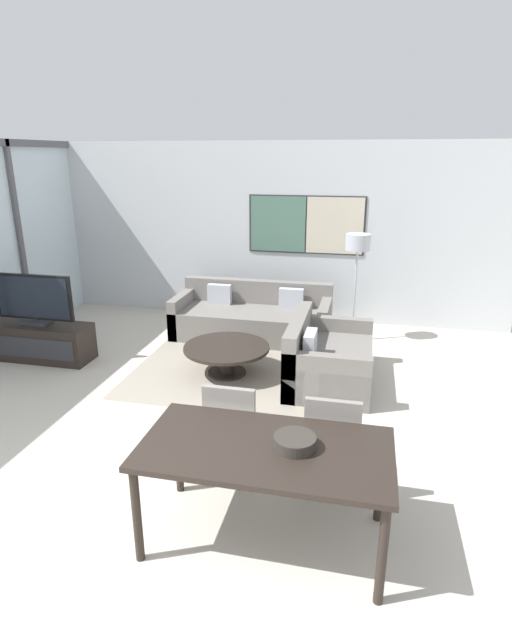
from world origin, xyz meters
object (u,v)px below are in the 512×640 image
floor_lamp (357,251)px  dining_chair_left (233,423)px  dining_table (266,456)px  fruit_bowl (295,441)px  television (34,300)px  sofa_side (324,360)px  coffee_table (227,353)px  tv_console (40,341)px  sofa_main (253,318)px  dining_chair_centre (333,437)px

floor_lamp → dining_chair_left: bearing=-103.6°
dining_table → fruit_bowl: size_ratio=5.90×
television → sofa_side: (3.73, 0.13, -0.55)m
coffee_table → fruit_bowl: bearing=-65.0°
tv_console → television: 0.57m
sofa_main → dining_table: size_ratio=1.36×
tv_console → sofa_side: (3.73, 0.13, 0.02)m
coffee_table → floor_lamp: 2.35m
sofa_side → floor_lamp: floor_lamp is taller
floor_lamp → dining_chair_centre: bearing=-90.5°
dining_chair_centre → tv_console: bearing=154.1°
dining_table → dining_chair_centre: (0.41, 0.64, -0.18)m
television → floor_lamp: floor_lamp is taller
television → dining_chair_centre: television is taller
tv_console → dining_chair_left: size_ratio=1.58×
television → fruit_bowl: 4.55m
coffee_table → fruit_bowl: 2.93m
sofa_side → fruit_bowl: 2.73m
tv_console → sofa_main: (2.55, 1.51, 0.02)m
television → sofa_main: television is taller
sofa_side → television: bearing=92.0°
television → sofa_main: bearing=30.7°
sofa_main → fruit_bowl: bearing=-73.3°
dining_chair_left → dining_chair_centre: (0.81, -0.03, 0.00)m
tv_console → coffee_table: tv_console is taller
television → dining_table: (3.57, -2.57, -0.14)m
television → dining_chair_centre: bearing=-25.9°
sofa_main → coffee_table: sofa_main is taller
coffee_table → fruit_bowl: size_ratio=3.70×
sofa_main → television: bearing=-149.3°
tv_console → dining_chair_centre: bearing=-25.9°
sofa_main → dining_chair_left: bearing=-79.7°
sofa_side → dining_chair_left: 2.12m
tv_console → fruit_bowl: 4.58m
fruit_bowl → sofa_main: bearing=106.7°
coffee_table → dining_chair_left: bearing=-72.5°
sofa_main → sofa_side: same height
sofa_main → coffee_table: size_ratio=2.17×
floor_lamp → coffee_table: bearing=-134.1°
dining_table → tv_console: bearing=144.3°
sofa_main → dining_chair_left: 3.48m
television → dining_table: size_ratio=0.64×
tv_console → sofa_side: bearing=2.0°
dining_chair_centre → fruit_bowl: 0.72m
sofa_main → dining_table: sofa_main is taller
sofa_main → fruit_bowl: size_ratio=8.03×
television → sofa_main: 3.01m
coffee_table → dining_chair_centre: 2.48m
sofa_main → floor_lamp: 1.81m
sofa_side → dining_table: (-0.16, -2.70, 0.41)m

